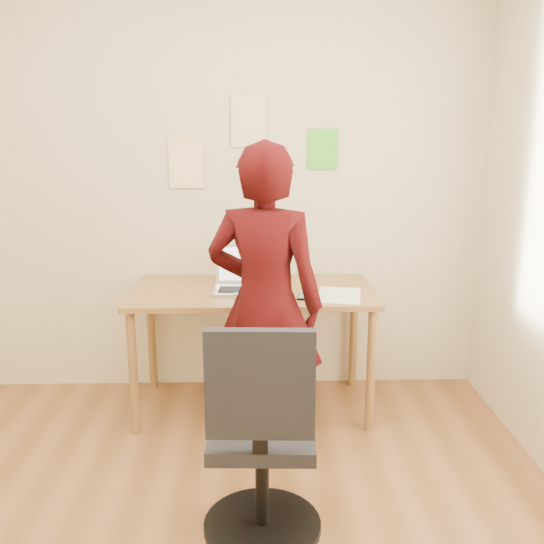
{
  "coord_description": "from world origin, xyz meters",
  "views": [
    {
      "loc": [
        0.33,
        -2.0,
        1.68
      ],
      "look_at": [
        0.42,
        0.95,
        0.95
      ],
      "focal_mm": 40.0,
      "sensor_mm": 36.0,
      "label": 1
    }
  ],
  "objects_px": {
    "desk": "(252,304)",
    "person": "(265,305)",
    "laptop": "(244,281)",
    "office_chair": "(262,449)",
    "phone": "(304,296)"
  },
  "relations": [
    {
      "from": "desk",
      "to": "person",
      "type": "distance_m",
      "value": 0.54
    },
    {
      "from": "laptop",
      "to": "office_chair",
      "type": "xyz_separation_m",
      "value": [
        0.09,
        -1.21,
        -0.38
      ]
    },
    {
      "from": "desk",
      "to": "laptop",
      "type": "xyz_separation_m",
      "value": [
        -0.05,
        0.01,
        0.14
      ]
    },
    {
      "from": "laptop",
      "to": "office_chair",
      "type": "height_order",
      "value": "laptop"
    },
    {
      "from": "office_chair",
      "to": "laptop",
      "type": "bearing_deg",
      "value": 96.56
    },
    {
      "from": "laptop",
      "to": "office_chair",
      "type": "bearing_deg",
      "value": -83.02
    },
    {
      "from": "phone",
      "to": "office_chair",
      "type": "distance_m",
      "value": 1.11
    },
    {
      "from": "laptop",
      "to": "phone",
      "type": "height_order",
      "value": "laptop"
    },
    {
      "from": "phone",
      "to": "person",
      "type": "xyz_separation_m",
      "value": [
        -0.22,
        -0.34,
        0.06
      ]
    },
    {
      "from": "phone",
      "to": "laptop",
      "type": "bearing_deg",
      "value": 163.83
    },
    {
      "from": "office_chair",
      "to": "person",
      "type": "distance_m",
      "value": 0.79
    },
    {
      "from": "desk",
      "to": "person",
      "type": "xyz_separation_m",
      "value": [
        0.06,
        -0.51,
        0.15
      ]
    },
    {
      "from": "person",
      "to": "phone",
      "type": "bearing_deg",
      "value": -108.17
    },
    {
      "from": "desk",
      "to": "office_chair",
      "type": "xyz_separation_m",
      "value": [
        0.04,
        -1.2,
        -0.24
      ]
    },
    {
      "from": "desk",
      "to": "person",
      "type": "height_order",
      "value": "person"
    }
  ]
}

